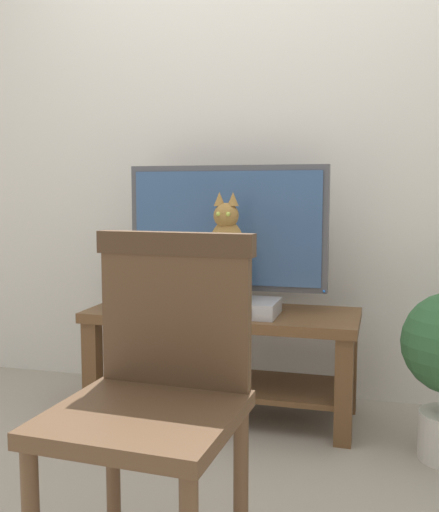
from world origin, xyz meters
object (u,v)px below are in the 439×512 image
tv_stand (222,342)px  tv (227,234)px  cat (228,258)px  book_stack (133,290)px  media_box (228,306)px  wooden_chair (157,382)px

tv_stand → tv: bearing=90.0°
tv → cat: bearing=-74.1°
tv → book_stack: 0.50m
tv_stand → tv: size_ratio=1.32×
media_box → book_stack: size_ratio=1.92×
book_stack → tv: bearing=17.7°
media_box → tv: bearing=106.8°
tv_stand → media_box: 0.19m
media_box → book_stack: (-0.45, 0.02, 0.05)m
cat → book_stack: 0.48m
tv → wooden_chair: bearing=-83.3°
cat → wooden_chair: (0.10, -1.10, -0.19)m
tv_stand → tv: tv is taller
tv_stand → wooden_chair: 1.21m
tv → wooden_chair: (0.15, -1.26, -0.28)m
cat → tv: bearing=105.9°
cat → media_box: bearing=94.8°
tv → media_box: size_ratio=2.12×
wooden_chair → media_box: bearing=95.3°
book_stack → tv_stand: bearing=7.1°
tv_stand → media_box: bearing=-56.9°
tv → book_stack: tv is taller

